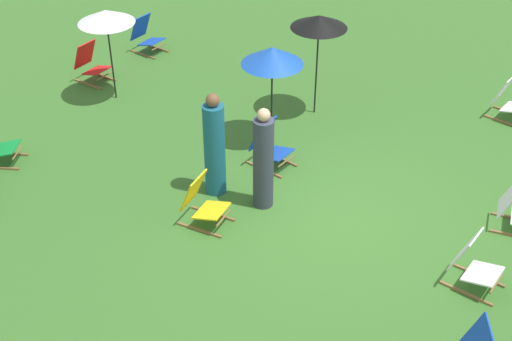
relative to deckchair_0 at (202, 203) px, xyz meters
The scene contains 12 objects.
ground_plane 1.98m from the deckchair_0, 62.28° to the right, with size 40.00×40.00×0.00m, color #386B28.
deckchair_0 is the anchor object (origin of this frame).
deckchair_2 6.39m from the deckchair_0, 39.43° to the right, with size 0.69×0.87×0.83m.
deckchair_4 5.34m from the deckchair_0, 49.87° to the left, with size 0.63×0.85×0.83m.
deckchair_7 1.89m from the deckchair_0, 12.26° to the right, with size 0.68×0.87×0.83m.
deckchair_8 3.97m from the deckchair_0, 88.92° to the right, with size 0.66×0.86×0.83m.
deckchair_10 6.30m from the deckchair_0, 35.98° to the left, with size 0.65×0.85×0.83m.
umbrella_0 4.60m from the deckchair_0, 47.70° to the left, with size 1.07×1.07×1.84m.
umbrella_1 2.89m from the deckchair_0, ahead, with size 1.06×1.06×1.82m.
umbrella_2 4.14m from the deckchair_0, ahead, with size 1.03×1.03×1.97m.
person_1 0.95m from the deckchair_0, ahead, with size 0.47×0.47×1.78m.
person_2 1.12m from the deckchair_0, 42.78° to the right, with size 0.35×0.35×1.73m.
Camera 1 is at (-8.41, -2.02, 6.77)m, focal length 49.05 mm.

